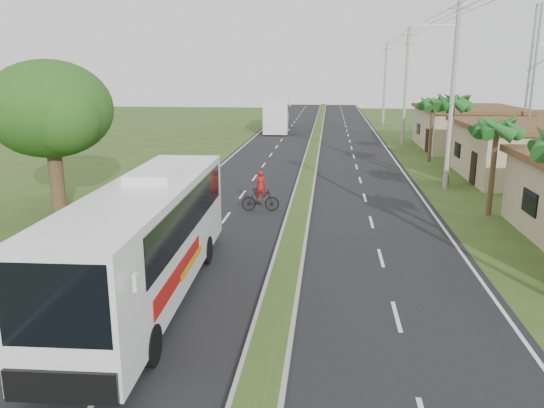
# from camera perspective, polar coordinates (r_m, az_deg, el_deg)

# --- Properties ---
(ground) EXTENTS (180.00, 180.00, 0.00)m
(ground) POSITION_cam_1_polar(r_m,az_deg,el_deg) (16.15, 0.57, -11.46)
(ground) COLOR #304519
(ground) RESTS_ON ground
(road_asphalt) EXTENTS (14.00, 160.00, 0.02)m
(road_asphalt) POSITION_cam_1_polar(r_m,az_deg,el_deg) (35.22, 3.76, 2.69)
(road_asphalt) COLOR black
(road_asphalt) RESTS_ON ground
(median_strip) EXTENTS (1.20, 160.00, 0.18)m
(median_strip) POSITION_cam_1_polar(r_m,az_deg,el_deg) (35.21, 3.76, 2.84)
(median_strip) COLOR gray
(median_strip) RESTS_ON ground
(lane_edge_left) EXTENTS (0.12, 160.00, 0.01)m
(lane_edge_left) POSITION_cam_1_polar(r_m,az_deg,el_deg) (36.12, -6.93, 2.89)
(lane_edge_left) COLOR silver
(lane_edge_left) RESTS_ON ground
(lane_edge_right) EXTENTS (0.12, 160.00, 0.01)m
(lane_edge_right) POSITION_cam_1_polar(r_m,az_deg,el_deg) (35.59, 14.61, 2.37)
(lane_edge_right) COLOR silver
(lane_edge_right) RESTS_ON ground
(shop_mid) EXTENTS (7.60, 10.60, 3.67)m
(shop_mid) POSITION_cam_1_polar(r_m,az_deg,el_deg) (38.95, 25.08, 5.25)
(shop_mid) COLOR tan
(shop_mid) RESTS_ON ground
(shop_far) EXTENTS (8.60, 11.60, 3.82)m
(shop_far) POSITION_cam_1_polar(r_m,az_deg,el_deg) (52.29, 20.26, 7.73)
(shop_far) COLOR tan
(shop_far) RESTS_ON ground
(palm_verge_b) EXTENTS (2.40, 2.40, 5.05)m
(palm_verge_b) POSITION_cam_1_polar(r_m,az_deg,el_deg) (27.80, 23.06, 7.61)
(palm_verge_b) COLOR #473321
(palm_verge_b) RESTS_ON ground
(palm_verge_c) EXTENTS (2.40, 2.40, 5.85)m
(palm_verge_c) POSITION_cam_1_polar(r_m,az_deg,el_deg) (34.36, 18.90, 10.29)
(palm_verge_c) COLOR #473321
(palm_verge_c) RESTS_ON ground
(palm_verge_d) EXTENTS (2.40, 2.40, 5.25)m
(palm_verge_d) POSITION_cam_1_polar(r_m,az_deg,el_deg) (43.29, 16.94, 10.32)
(palm_verge_d) COLOR #473321
(palm_verge_d) RESTS_ON ground
(shade_tree) EXTENTS (6.30, 6.00, 7.54)m
(shade_tree) POSITION_cam_1_polar(r_m,az_deg,el_deg) (28.07, -22.95, 9.05)
(shade_tree) COLOR #473321
(shade_tree) RESTS_ON ground
(utility_pole_b) EXTENTS (3.20, 0.28, 12.00)m
(utility_pole_b) POSITION_cam_1_polar(r_m,az_deg,el_deg) (33.27, 18.86, 12.16)
(utility_pole_b) COLOR gray
(utility_pole_b) RESTS_ON ground
(utility_pole_c) EXTENTS (1.60, 0.28, 11.00)m
(utility_pole_c) POSITION_cam_1_polar(r_m,az_deg,el_deg) (52.99, 14.19, 12.30)
(utility_pole_c) COLOR gray
(utility_pole_c) RESTS_ON ground
(utility_pole_d) EXTENTS (1.60, 0.28, 10.50)m
(utility_pole_d) POSITION_cam_1_polar(r_m,az_deg,el_deg) (72.86, 12.05, 12.61)
(utility_pole_d) COLOR gray
(utility_pole_d) RESTS_ON ground
(coach_bus_main) EXTENTS (2.95, 12.16, 3.90)m
(coach_bus_main) POSITION_cam_1_polar(r_m,az_deg,el_deg) (16.71, -13.20, -3.05)
(coach_bus_main) COLOR white
(coach_bus_main) RESTS_ON ground
(coach_bus_far) EXTENTS (3.47, 12.47, 3.59)m
(coach_bus_far) POSITION_cam_1_polar(r_m,az_deg,el_deg) (64.47, 0.54, 9.73)
(coach_bus_far) COLOR silver
(coach_bus_far) RESTS_ON ground
(motorcyclist) EXTENTS (1.97, 0.67, 2.11)m
(motorcyclist) POSITION_cam_1_polar(r_m,az_deg,el_deg) (26.99, -1.25, 0.77)
(motorcyclist) COLOR black
(motorcyclist) RESTS_ON ground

